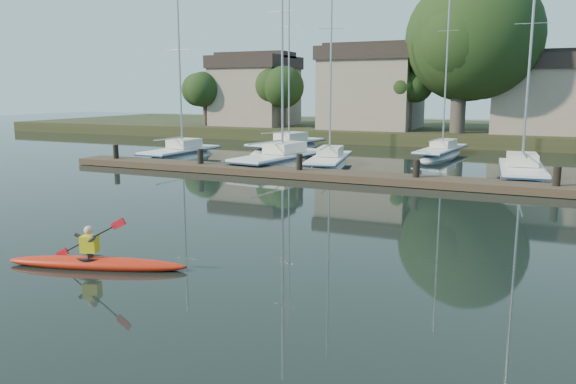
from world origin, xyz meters
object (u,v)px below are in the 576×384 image
at_px(kayak, 95,261).
at_px(sailboat_5, 287,152).
at_px(sailboat_2, 329,169).
at_px(sailboat_0, 181,161).
at_px(sailboat_6, 441,158).
at_px(dock, 355,177).
at_px(sailboat_3, 521,182).
at_px(sailboat_1, 280,169).

height_order(kayak, sailboat_5, sailboat_5).
bearing_deg(kayak, sailboat_2, 76.65).
relative_size(sailboat_0, sailboat_6, 0.86).
distance_m(sailboat_5, sailboat_6, 11.36).
height_order(dock, sailboat_3, sailboat_3).
bearing_deg(sailboat_1, sailboat_3, 9.10).
bearing_deg(sailboat_1, sailboat_6, 56.05).
bearing_deg(sailboat_0, sailboat_6, 30.66).
distance_m(kayak, sailboat_2, 20.78).
distance_m(dock, sailboat_2, 5.70).
relative_size(sailboat_0, sailboat_1, 0.79).
distance_m(sailboat_3, sailboat_5, 18.58).
bearing_deg(sailboat_2, sailboat_6, 46.44).
xyz_separation_m(sailboat_0, sailboat_2, (10.24, 0.45, 0.03)).
bearing_deg(sailboat_3, sailboat_5, 149.36).
xyz_separation_m(sailboat_1, sailboat_2, (2.74, 0.97, 0.04)).
relative_size(kayak, dock, 0.14).
relative_size(sailboat_2, sailboat_6, 0.95).
xyz_separation_m(dock, sailboat_5, (-9.23, 12.25, -0.40)).
bearing_deg(sailboat_3, sailboat_0, 174.77).
height_order(sailboat_0, sailboat_6, sailboat_6).
xyz_separation_m(dock, sailboat_1, (-5.86, 3.79, -0.41)).
bearing_deg(kayak, sailboat_6, 65.27).
bearing_deg(sailboat_3, sailboat_2, 171.93).
height_order(kayak, sailboat_3, sailboat_3).
xyz_separation_m(sailboat_0, sailboat_6, (15.47, 8.50, 0.03)).
height_order(sailboat_1, sailboat_5, sailboat_5).
height_order(dock, sailboat_0, sailboat_0).
xyz_separation_m(sailboat_0, sailboat_1, (7.50, -0.52, -0.01)).
bearing_deg(kayak, sailboat_3, 48.23).
distance_m(sailboat_0, sailboat_5, 8.95).
distance_m(kayak, sailboat_3, 22.17).
distance_m(sailboat_1, sailboat_6, 12.04).
relative_size(sailboat_1, sailboat_3, 1.16).
xyz_separation_m(dock, sailboat_6, (2.12, 12.81, -0.37)).
bearing_deg(sailboat_2, sailboat_3, -13.79).
height_order(dock, sailboat_1, sailboat_1).
relative_size(sailboat_3, sailboat_5, 0.86).
relative_size(sailboat_1, sailboat_2, 1.13).
height_order(sailboat_0, sailboat_3, sailboat_3).
bearing_deg(dock, sailboat_6, 80.61).
distance_m(sailboat_0, sailboat_2, 10.25).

